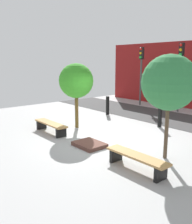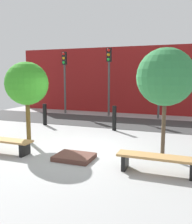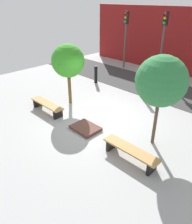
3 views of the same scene
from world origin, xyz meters
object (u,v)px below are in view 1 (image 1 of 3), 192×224
(bench_left, at_px, (51,125))
(tree_behind_left_bench, at_px, (76,81))
(planter_bed, at_px, (89,144))
(traffic_light_west, at_px, (141,66))
(bollard_far_left, at_px, (108,105))
(tree_behind_right_bench, at_px, (169,83))
(traffic_light_mid_west, at_px, (181,65))
(bollard_left, at_px, (160,115))
(bench_right, at_px, (137,159))

(bench_left, distance_m, tree_behind_left_bench, 2.20)
(planter_bed, relative_size, traffic_light_west, 0.28)
(bench_left, xyz_separation_m, bollard_far_left, (-1.14, 4.23, 0.19))
(tree_behind_right_bench, xyz_separation_m, traffic_light_west, (-6.63, 6.62, 0.30))
(traffic_light_mid_west, bearing_deg, bollard_left, -68.87)
(bench_left, distance_m, bollard_far_left, 4.39)
(bollard_far_left, bearing_deg, tree_behind_left_bench, -68.49)
(tree_behind_right_bench, relative_size, bollard_left, 2.92)
(bollard_left, distance_m, traffic_light_west, 6.06)
(traffic_light_west, xyz_separation_m, traffic_light_mid_west, (2.87, 0.00, 0.08))
(planter_bed, xyz_separation_m, tree_behind_left_bench, (-2.33, 1.13, 2.01))
(bench_left, relative_size, traffic_light_mid_west, 0.50)
(bench_right, xyz_separation_m, tree_behind_right_bench, (0.00, 1.33, 1.99))
(tree_behind_right_bench, xyz_separation_m, traffic_light_mid_west, (-3.76, 6.62, 0.38))
(bench_left, distance_m, traffic_light_west, 8.50)
(planter_bed, height_order, tree_behind_right_bench, tree_behind_right_bench)
(bollard_far_left, bearing_deg, tree_behind_right_bench, -26.60)
(planter_bed, relative_size, tree_behind_right_bench, 0.34)
(bench_left, bearing_deg, planter_bed, 4.77)
(bench_left, xyz_separation_m, traffic_light_mid_west, (0.89, 7.94, 2.37))
(planter_bed, bearing_deg, traffic_light_west, 119.08)
(bench_left, distance_m, tree_behind_right_bench, 5.24)
(bench_left, xyz_separation_m, traffic_light_west, (-1.98, 7.94, 2.30))
(traffic_light_west, bearing_deg, tree_behind_left_bench, -73.34)
(bench_left, xyz_separation_m, planter_bed, (2.33, 0.20, -0.25))
(bench_right, height_order, bollard_left, bollard_left)
(planter_bed, bearing_deg, tree_behind_right_bench, 25.84)
(bench_left, relative_size, tree_behind_left_bench, 0.69)
(tree_behind_right_bench, xyz_separation_m, bollard_far_left, (-5.80, 2.90, -1.80))
(bench_right, relative_size, tree_behind_right_bench, 0.62)
(bench_right, height_order, tree_behind_left_bench, tree_behind_left_bench)
(tree_behind_left_bench, relative_size, bollard_far_left, 2.77)
(bench_left, height_order, bench_right, bench_right)
(tree_behind_right_bench, height_order, bollard_far_left, tree_behind_right_bench)
(tree_behind_right_bench, height_order, traffic_light_mid_west, traffic_light_mid_west)
(planter_bed, relative_size, tree_behind_left_bench, 0.38)
(bench_right, distance_m, bollard_left, 4.83)
(tree_behind_right_bench, distance_m, traffic_light_west, 9.38)
(planter_bed, xyz_separation_m, tree_behind_right_bench, (2.33, 1.13, 2.25))
(bollard_left, bearing_deg, bench_right, -61.18)
(tree_behind_left_bench, height_order, tree_behind_right_bench, tree_behind_right_bench)
(tree_behind_left_bench, bearing_deg, traffic_light_west, 106.66)
(bench_left, xyz_separation_m, bollard_left, (2.33, 4.23, 0.22))
(planter_bed, bearing_deg, bollard_far_left, 130.74)
(bench_right, relative_size, tree_behind_left_bench, 0.69)
(tree_behind_left_bench, distance_m, traffic_light_mid_west, 6.71)
(tree_behind_left_bench, bearing_deg, bollard_far_left, 111.51)
(bench_left, relative_size, planter_bed, 1.83)
(tree_behind_right_bench, relative_size, traffic_light_west, 0.83)
(bollard_left, xyz_separation_m, traffic_light_mid_west, (-1.44, 3.71, 2.16))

